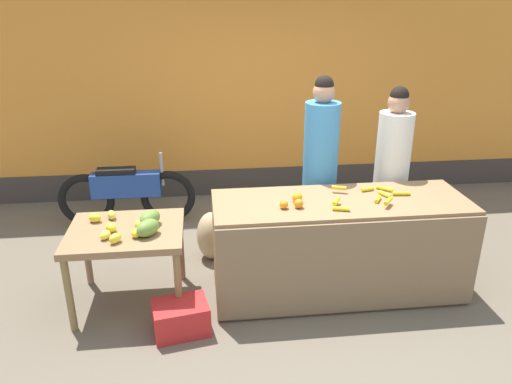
% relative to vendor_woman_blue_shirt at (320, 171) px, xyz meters
% --- Properties ---
extents(ground_plane, '(24.00, 24.00, 0.00)m').
position_rel_vendor_woman_blue_shirt_xyz_m(ground_plane, '(-0.45, -0.64, -0.95)').
color(ground_plane, '#665B4C').
extents(market_wall_back, '(8.52, 0.23, 3.34)m').
position_rel_vendor_woman_blue_shirt_xyz_m(market_wall_back, '(-0.45, 1.96, 0.69)').
color(market_wall_back, orange).
rests_on(market_wall_back, ground).
extents(fruit_stall_counter, '(2.24, 0.81, 0.90)m').
position_rel_vendor_woman_blue_shirt_xyz_m(fruit_stall_counter, '(0.04, -0.65, -0.50)').
color(fruit_stall_counter, olive).
rests_on(fruit_stall_counter, ground).
extents(side_table_wooden, '(0.97, 0.80, 0.72)m').
position_rel_vendor_woman_blue_shirt_xyz_m(side_table_wooden, '(-1.83, -0.64, -0.32)').
color(side_table_wooden, olive).
rests_on(side_table_wooden, ground).
extents(banana_bunch_pile, '(0.78, 0.51, 0.07)m').
position_rel_vendor_woman_blue_shirt_xyz_m(banana_bunch_pile, '(0.30, -0.64, -0.02)').
color(banana_bunch_pile, gold).
rests_on(banana_bunch_pile, fruit_stall_counter).
extents(orange_pile, '(0.22, 0.21, 0.09)m').
position_rel_vendor_woman_blue_shirt_xyz_m(orange_pile, '(-0.39, -0.71, -0.01)').
color(orange_pile, orange).
rests_on(orange_pile, fruit_stall_counter).
extents(mango_papaya_pile, '(0.67, 0.60, 0.14)m').
position_rel_vendor_woman_blue_shirt_xyz_m(mango_papaya_pile, '(-1.72, -0.68, -0.17)').
color(mango_papaya_pile, yellow).
rests_on(mango_papaya_pile, side_table_wooden).
extents(vendor_woman_blue_shirt, '(0.34, 0.34, 1.88)m').
position_rel_vendor_woman_blue_shirt_xyz_m(vendor_woman_blue_shirt, '(0.00, 0.00, 0.00)').
color(vendor_woman_blue_shirt, '#33333D').
rests_on(vendor_woman_blue_shirt, ground).
extents(vendor_woman_white_shirt, '(0.34, 0.34, 1.77)m').
position_rel_vendor_woman_blue_shirt_xyz_m(vendor_woman_white_shirt, '(0.73, -0.03, -0.06)').
color(vendor_woman_white_shirt, '#33333D').
rests_on(vendor_woman_white_shirt, ground).
extents(parked_motorcycle, '(1.60, 0.18, 0.88)m').
position_rel_vendor_woman_blue_shirt_xyz_m(parked_motorcycle, '(-2.06, 1.04, -0.55)').
color(parked_motorcycle, black).
rests_on(parked_motorcycle, ground).
extents(produce_crate, '(0.49, 0.39, 0.26)m').
position_rel_vendor_woman_blue_shirt_xyz_m(produce_crate, '(-1.38, -1.11, -0.82)').
color(produce_crate, red).
rests_on(produce_crate, ground).
extents(produce_sack, '(0.31, 0.37, 0.51)m').
position_rel_vendor_woman_blue_shirt_xyz_m(produce_sack, '(-1.09, 0.09, -0.70)').
color(produce_sack, tan).
rests_on(produce_sack, ground).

